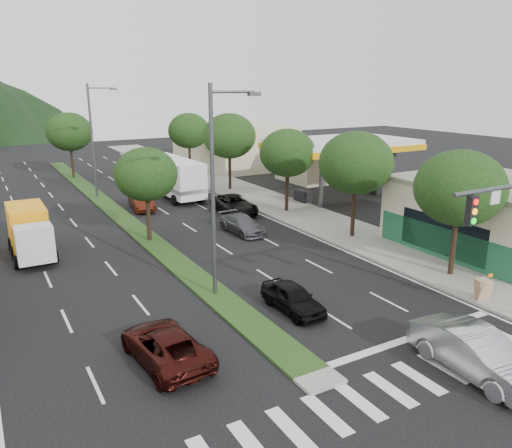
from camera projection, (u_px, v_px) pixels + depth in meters
ground at (312, 375)px, 17.66m from camera, size 160.00×160.00×0.00m
sidewalk_right at (260, 198)px, 44.50m from camera, size 5.00×90.00×0.15m
median at (111, 208)px, 41.02m from camera, size 1.60×56.00×0.12m
crosswalk at (349, 406)px, 15.99m from camera, size 19.00×2.20×0.01m
storefront_right at (493, 217)px, 30.74m from camera, size 9.00×10.00×4.00m
gas_canopy at (341, 146)px, 43.86m from camera, size 12.20×8.20×5.25m
bldg_right_far at (233, 144)px, 63.03m from camera, size 10.00×16.00×5.20m
tree_r_a at (460, 188)px, 25.43m from camera, size 4.60×4.60×6.63m
tree_r_b at (356, 163)px, 32.05m from camera, size 4.80×4.80×6.94m
tree_r_c at (287, 153)px, 38.81m from camera, size 4.40×4.40×6.48m
tree_r_d at (229, 136)px, 47.05m from camera, size 5.00×5.00×7.17m
tree_r_e at (189, 131)px, 55.48m from camera, size 4.60×4.60×6.71m
tree_med_near at (146, 174)px, 31.49m from camera, size 4.00×4.00×6.02m
tree_med_far at (69, 132)px, 53.04m from camera, size 4.80×4.80×6.94m
streetlight_near at (217, 182)px, 22.92m from camera, size 2.60×0.25×10.00m
streetlight_mid at (94, 135)px, 43.80m from camera, size 2.60×0.25×10.00m
sedan_silver at (476, 353)px, 17.53m from camera, size 1.99×5.10×1.65m
suv_maroon at (165, 345)px, 18.40m from camera, size 2.56×4.87×1.31m
car_queue_a at (293, 298)px, 22.51m from camera, size 1.55×3.74×1.27m
car_queue_b at (242, 224)px, 34.36m from camera, size 1.95×4.32×1.23m
car_queue_c at (141, 201)px, 40.76m from camera, size 2.05×4.54×1.45m
car_queue_d at (234, 205)px, 39.46m from camera, size 2.79×5.40×1.45m
box_truck at (30, 233)px, 29.73m from camera, size 2.32×5.87×2.89m
motorhome at (173, 176)px, 45.14m from camera, size 3.16×9.15×3.47m
a_frame_sign at (483, 288)px, 23.29m from camera, size 0.78×0.84×1.39m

